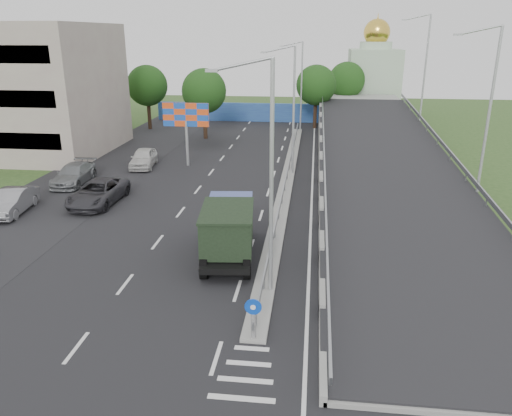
# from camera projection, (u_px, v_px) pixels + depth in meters

# --- Properties ---
(ground) EXTENTS (160.00, 160.00, 0.00)m
(ground) POSITION_uv_depth(u_px,v_px,m) (246.00, 379.00, 16.91)
(ground) COLOR #2D4C1E
(ground) RESTS_ON ground
(road_surface) EXTENTS (26.00, 90.00, 0.04)m
(road_surface) POSITION_uv_depth(u_px,v_px,m) (242.00, 196.00, 35.98)
(road_surface) COLOR black
(road_surface) RESTS_ON ground
(parking_strip) EXTENTS (8.00, 90.00, 0.05)m
(parking_strip) POSITION_uv_depth(u_px,v_px,m) (71.00, 190.00, 37.41)
(parking_strip) COLOR black
(parking_strip) RESTS_ON ground
(median) EXTENTS (1.00, 44.00, 0.20)m
(median) POSITION_uv_depth(u_px,v_px,m) (287.00, 180.00, 39.36)
(median) COLOR gray
(median) RESTS_ON ground
(overpass_ramp) EXTENTS (10.00, 50.00, 3.50)m
(overpass_ramp) POSITION_uv_depth(u_px,v_px,m) (386.00, 163.00, 37.99)
(overpass_ramp) COLOR gray
(overpass_ramp) RESTS_ON ground
(median_guardrail) EXTENTS (0.09, 44.00, 0.71)m
(median_guardrail) POSITION_uv_depth(u_px,v_px,m) (287.00, 173.00, 39.15)
(median_guardrail) COLOR gray
(median_guardrail) RESTS_ON median
(sign_bollard) EXTENTS (0.64, 0.23, 1.67)m
(sign_bollard) POSITION_uv_depth(u_px,v_px,m) (253.00, 318.00, 18.60)
(sign_bollard) COLOR black
(sign_bollard) RESTS_ON median
(lamp_post_near) EXTENTS (2.74, 0.18, 10.08)m
(lamp_post_near) POSITION_uv_depth(u_px,v_px,m) (267.00, 168.00, 20.59)
(lamp_post_near) COLOR #B2B5B7
(lamp_post_near) RESTS_ON median
(lamp_post_mid) EXTENTS (2.74, 0.18, 10.08)m
(lamp_post_mid) POSITION_uv_depth(u_px,v_px,m) (291.00, 104.00, 39.34)
(lamp_post_mid) COLOR #B2B5B7
(lamp_post_mid) RESTS_ON median
(lamp_post_far) EXTENTS (2.74, 0.18, 10.08)m
(lamp_post_far) POSITION_uv_depth(u_px,v_px,m) (300.00, 81.00, 58.08)
(lamp_post_far) COLOR #B2B5B7
(lamp_post_far) RESTS_ON median
(blue_wall) EXTENTS (30.00, 0.50, 2.40)m
(blue_wall) POSITION_uv_depth(u_px,v_px,m) (269.00, 113.00, 65.68)
(blue_wall) COLOR #284293
(blue_wall) RESTS_ON ground
(church) EXTENTS (7.00, 7.00, 13.80)m
(church) POSITION_uv_depth(u_px,v_px,m) (374.00, 77.00, 70.27)
(church) COLOR #B2CCAD
(church) RESTS_ON ground
(billboard) EXTENTS (4.00, 0.24, 5.50)m
(billboard) POSITION_uv_depth(u_px,v_px,m) (186.00, 118.00, 42.75)
(billboard) COLOR #B2B5B7
(billboard) RESTS_ON ground
(tree_left_mid) EXTENTS (4.80, 4.80, 7.60)m
(tree_left_mid) POSITION_uv_depth(u_px,v_px,m) (204.00, 91.00, 53.78)
(tree_left_mid) COLOR black
(tree_left_mid) RESTS_ON ground
(tree_median_far) EXTENTS (4.80, 4.80, 7.60)m
(tree_median_far) POSITION_uv_depth(u_px,v_px,m) (316.00, 85.00, 59.95)
(tree_median_far) COLOR black
(tree_median_far) RESTS_ON ground
(tree_left_far) EXTENTS (4.80, 4.80, 7.60)m
(tree_left_far) POSITION_uv_depth(u_px,v_px,m) (147.00, 86.00, 59.35)
(tree_left_far) COLOR black
(tree_left_far) RESTS_ON ground
(tree_ramp_far) EXTENTS (4.80, 4.80, 7.60)m
(tree_ramp_far) POSITION_uv_depth(u_px,v_px,m) (347.00, 80.00, 66.07)
(tree_ramp_far) COLOR black
(tree_ramp_far) RESTS_ON ground
(dump_truck) EXTENTS (3.07, 6.75, 2.88)m
(dump_truck) POSITION_uv_depth(u_px,v_px,m) (229.00, 228.00, 25.76)
(dump_truck) COLOR black
(dump_truck) RESTS_ON ground
(parked_car_b) EXTENTS (2.21, 4.94, 1.57)m
(parked_car_b) POSITION_uv_depth(u_px,v_px,m) (12.00, 202.00, 32.27)
(parked_car_b) COLOR gray
(parked_car_b) RESTS_ON ground
(parked_car_c) EXTENTS (2.83, 5.84, 1.60)m
(parked_car_c) POSITION_uv_depth(u_px,v_px,m) (98.00, 193.00, 34.05)
(parked_car_c) COLOR #323136
(parked_car_c) RESTS_ON ground
(parked_car_d) EXTENTS (2.37, 5.35, 1.53)m
(parked_car_d) POSITION_uv_depth(u_px,v_px,m) (74.00, 174.00, 38.61)
(parked_car_d) COLOR slate
(parked_car_d) RESTS_ON ground
(parked_car_e) EXTENTS (2.52, 4.95, 1.61)m
(parked_car_e) POSITION_uv_depth(u_px,v_px,m) (143.00, 158.00, 43.47)
(parked_car_e) COLOR silver
(parked_car_e) RESTS_ON ground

